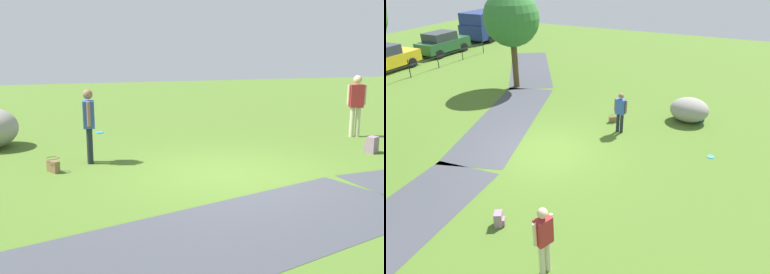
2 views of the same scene
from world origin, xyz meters
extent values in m
plane|color=#4C6D26|center=(0.00, 0.00, 0.00)|extent=(48.00, 48.00, 0.00)
cube|color=#40414A|center=(1.81, 3.00, 0.00)|extent=(8.34, 4.56, 0.01)
cylinder|color=#1C242A|center=(2.65, -1.71, 0.40)|extent=(0.13, 0.13, 0.79)
cylinder|color=#1C242A|center=(2.65, -1.87, 0.40)|extent=(0.13, 0.13, 0.79)
cube|color=#3256AA|center=(2.65, -1.79, 1.09)|extent=(0.26, 0.37, 0.59)
cylinder|color=#8C624C|center=(2.66, -1.57, 1.12)|extent=(0.08, 0.08, 0.53)
cylinder|color=#8C624C|center=(2.64, -2.01, 1.12)|extent=(0.08, 0.08, 0.53)
sphere|color=#8C624C|center=(2.65, -1.79, 1.52)|extent=(0.21, 0.21, 0.21)
cylinder|color=beige|center=(-4.71, -2.68, 0.42)|extent=(0.13, 0.13, 0.84)
cylinder|color=beige|center=(-4.86, -2.63, 0.42)|extent=(0.13, 0.13, 0.84)
cube|color=#A3292B|center=(-4.79, -2.65, 1.16)|extent=(0.42, 0.35, 0.63)
cylinder|color=#DFB68E|center=(-4.58, -2.73, 1.20)|extent=(0.08, 0.08, 0.56)
cylinder|color=#DFB68E|center=(-4.99, -2.57, 1.20)|extent=(0.08, 0.08, 0.56)
sphere|color=#DFB68E|center=(-4.79, -2.65, 1.62)|extent=(0.23, 0.23, 0.23)
cube|color=brown|center=(3.44, -1.22, 0.12)|extent=(0.27, 0.34, 0.24)
torus|color=brown|center=(3.44, -1.22, 0.30)|extent=(0.37, 0.37, 0.02)
cube|color=gray|center=(-3.94, -0.79, 0.20)|extent=(0.34, 0.31, 0.40)
cube|color=gray|center=(-3.89, -0.91, 0.12)|extent=(0.20, 0.14, 0.18)
cylinder|color=#2C8FE7|center=(2.10, -5.35, 0.01)|extent=(0.24, 0.24, 0.02)
camera|label=1|loc=(3.38, 8.37, 2.56)|focal=43.27mm
camera|label=2|loc=(-9.72, -5.75, 6.26)|focal=33.63mm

